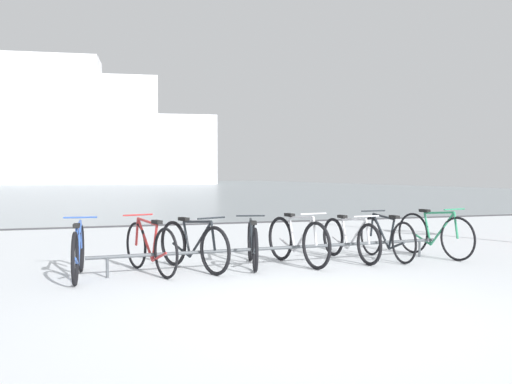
{
  "coord_description": "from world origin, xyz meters",
  "views": [
    {
      "loc": [
        -2.31,
        -4.96,
        1.39
      ],
      "look_at": [
        0.83,
        4.44,
        1.08
      ],
      "focal_mm": 37.96,
      "sensor_mm": 36.0,
      "label": 1
    }
  ],
  "objects_px": {
    "bicycle_6": "(386,238)",
    "ferry_ship": "(16,131)",
    "bicycle_4": "(297,241)",
    "bicycle_2": "(193,245)",
    "bicycle_7": "(434,234)",
    "bicycle_0": "(78,251)",
    "bicycle_5": "(350,239)",
    "bicycle_1": "(150,247)",
    "bicycle_3": "(252,244)"
  },
  "relations": [
    {
      "from": "bicycle_3",
      "to": "bicycle_4",
      "type": "relative_size",
      "value": 0.94
    },
    {
      "from": "bicycle_3",
      "to": "bicycle_6",
      "type": "xyz_separation_m",
      "value": [
        2.31,
        -0.04,
        0.02
      ]
    },
    {
      "from": "ferry_ship",
      "to": "bicycle_1",
      "type": "bearing_deg",
      "value": -83.33
    },
    {
      "from": "bicycle_7",
      "to": "ferry_ship",
      "type": "bearing_deg",
      "value": 100.06
    },
    {
      "from": "ferry_ship",
      "to": "bicycle_6",
      "type": "bearing_deg",
      "value": -80.59
    },
    {
      "from": "bicycle_2",
      "to": "bicycle_7",
      "type": "bearing_deg",
      "value": -0.26
    },
    {
      "from": "bicycle_1",
      "to": "bicycle_4",
      "type": "xyz_separation_m",
      "value": [
        2.26,
        0.02,
        0.0
      ]
    },
    {
      "from": "bicycle_4",
      "to": "ferry_ship",
      "type": "xyz_separation_m",
      "value": [
        -11.5,
        79.05,
        7.47
      ]
    },
    {
      "from": "bicycle_3",
      "to": "bicycle_2",
      "type": "bearing_deg",
      "value": -176.66
    },
    {
      "from": "bicycle_0",
      "to": "ferry_ship",
      "type": "xyz_separation_m",
      "value": [
        -8.28,
        79.15,
        7.48
      ]
    },
    {
      "from": "bicycle_2",
      "to": "bicycle_4",
      "type": "height_order",
      "value": "bicycle_4"
    },
    {
      "from": "bicycle_1",
      "to": "bicycle_2",
      "type": "relative_size",
      "value": 0.98
    },
    {
      "from": "bicycle_0",
      "to": "bicycle_5",
      "type": "relative_size",
      "value": 0.97
    },
    {
      "from": "bicycle_2",
      "to": "ferry_ship",
      "type": "distance_m",
      "value": 80.0
    },
    {
      "from": "bicycle_5",
      "to": "ferry_ship",
      "type": "relative_size",
      "value": 0.03
    },
    {
      "from": "bicycle_1",
      "to": "bicycle_3",
      "type": "bearing_deg",
      "value": 3.74
    },
    {
      "from": "bicycle_2",
      "to": "bicycle_3",
      "type": "xyz_separation_m",
      "value": [
        0.93,
        0.05,
        -0.02
      ]
    },
    {
      "from": "bicycle_6",
      "to": "bicycle_7",
      "type": "bearing_deg",
      "value": -1.81
    },
    {
      "from": "bicycle_2",
      "to": "bicycle_4",
      "type": "relative_size",
      "value": 0.97
    },
    {
      "from": "bicycle_6",
      "to": "bicycle_7",
      "type": "relative_size",
      "value": 0.97
    },
    {
      "from": "bicycle_5",
      "to": "bicycle_7",
      "type": "distance_m",
      "value": 1.54
    },
    {
      "from": "bicycle_7",
      "to": "bicycle_5",
      "type": "bearing_deg",
      "value": 175.67
    },
    {
      "from": "bicycle_4",
      "to": "bicycle_0",
      "type": "bearing_deg",
      "value": -178.38
    },
    {
      "from": "bicycle_5",
      "to": "ferry_ship",
      "type": "distance_m",
      "value": 80.27
    },
    {
      "from": "bicycle_2",
      "to": "bicycle_3",
      "type": "relative_size",
      "value": 1.03
    },
    {
      "from": "bicycle_0",
      "to": "ferry_ship",
      "type": "bearing_deg",
      "value": 95.97
    },
    {
      "from": "bicycle_2",
      "to": "ferry_ship",
      "type": "xyz_separation_m",
      "value": [
        -9.87,
        79.03,
        7.48
      ]
    },
    {
      "from": "bicycle_4",
      "to": "bicycle_6",
      "type": "relative_size",
      "value": 1.03
    },
    {
      "from": "bicycle_6",
      "to": "bicycle_5",
      "type": "bearing_deg",
      "value": 171.99
    },
    {
      "from": "bicycle_6",
      "to": "bicycle_7",
      "type": "height_order",
      "value": "bicycle_7"
    },
    {
      "from": "bicycle_0",
      "to": "ferry_ship",
      "type": "height_order",
      "value": "ferry_ship"
    },
    {
      "from": "bicycle_0",
      "to": "bicycle_7",
      "type": "distance_m",
      "value": 5.74
    },
    {
      "from": "ferry_ship",
      "to": "bicycle_4",
      "type": "bearing_deg",
      "value": -81.72
    },
    {
      "from": "bicycle_6",
      "to": "ferry_ship",
      "type": "bearing_deg",
      "value": 99.41
    },
    {
      "from": "bicycle_0",
      "to": "bicycle_3",
      "type": "distance_m",
      "value": 2.52
    },
    {
      "from": "bicycle_1",
      "to": "bicycle_5",
      "type": "distance_m",
      "value": 3.24
    },
    {
      "from": "bicycle_3",
      "to": "bicycle_7",
      "type": "relative_size",
      "value": 0.94
    },
    {
      "from": "bicycle_2",
      "to": "ferry_ship",
      "type": "bearing_deg",
      "value": 97.12
    },
    {
      "from": "bicycle_2",
      "to": "bicycle_3",
      "type": "bearing_deg",
      "value": 3.34
    },
    {
      "from": "bicycle_2",
      "to": "ferry_ship",
      "type": "height_order",
      "value": "ferry_ship"
    },
    {
      "from": "bicycle_4",
      "to": "bicycle_6",
      "type": "distance_m",
      "value": 1.6
    },
    {
      "from": "bicycle_2",
      "to": "bicycle_3",
      "type": "distance_m",
      "value": 0.93
    },
    {
      "from": "bicycle_2",
      "to": "bicycle_7",
      "type": "distance_m",
      "value": 4.15
    },
    {
      "from": "bicycle_2",
      "to": "bicycle_4",
      "type": "bearing_deg",
      "value": -0.79
    },
    {
      "from": "bicycle_1",
      "to": "bicycle_5",
      "type": "bearing_deg",
      "value": 2.56
    },
    {
      "from": "bicycle_5",
      "to": "bicycle_7",
      "type": "bearing_deg",
      "value": -4.33
    },
    {
      "from": "bicycle_1",
      "to": "bicycle_6",
      "type": "height_order",
      "value": "bicycle_1"
    },
    {
      "from": "bicycle_2",
      "to": "bicycle_4",
      "type": "xyz_separation_m",
      "value": [
        1.64,
        -0.02,
        0.01
      ]
    },
    {
      "from": "bicycle_7",
      "to": "ferry_ship",
      "type": "xyz_separation_m",
      "value": [
        -14.02,
        79.05,
        7.46
      ]
    },
    {
      "from": "bicycle_1",
      "to": "bicycle_5",
      "type": "height_order",
      "value": "bicycle_1"
    }
  ]
}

